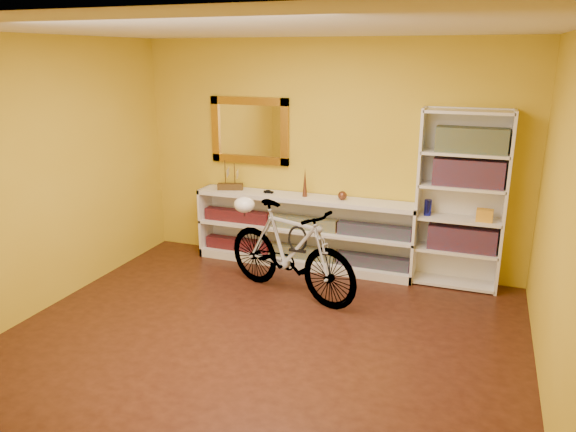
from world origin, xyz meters
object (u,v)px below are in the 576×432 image
(console_unit, at_px, (303,231))
(bicycle, at_px, (290,250))
(bookcase, at_px, (461,201))
(helmet, at_px, (244,205))

(console_unit, height_order, bicycle, bicycle)
(bicycle, bearing_deg, bookcase, -42.15)
(bookcase, xyz_separation_m, helmet, (-2.19, -0.64, -0.08))
(console_unit, height_order, bookcase, bookcase)
(bookcase, xyz_separation_m, bicycle, (-1.59, -0.85, -0.46))
(bookcase, distance_m, helmet, 2.28)
(bicycle, relative_size, helmet, 7.33)
(console_unit, distance_m, bicycle, 0.84)
(bookcase, bearing_deg, console_unit, -179.17)
(console_unit, bearing_deg, bicycle, -80.73)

